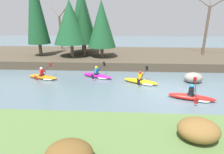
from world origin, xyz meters
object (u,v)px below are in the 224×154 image
kayaker_trailing (98,76)px  boulder_midstream (193,78)px  kayaker_middle (142,81)px  kayaker_lead (193,97)px  kayaker_far_back (44,77)px

kayaker_trailing → boulder_midstream: kayaker_trailing is taller
kayaker_middle → kayaker_trailing: bearing=-175.6°
kayaker_trailing → boulder_midstream: 7.58m
kayaker_lead → kayaker_middle: (-2.83, 2.72, 0.00)m
kayaker_far_back → kayaker_trailing: bearing=22.8°
kayaker_far_back → boulder_midstream: size_ratio=1.96×
kayaker_middle → boulder_midstream: (4.01, 0.52, 0.20)m
kayaker_lead → kayaker_trailing: same height
kayaker_trailing → boulder_midstream: bearing=17.8°
kayaker_lead → boulder_midstream: size_ratio=1.96×
kayaker_lead → kayaker_far_back: (-10.80, 3.39, 0.00)m
kayaker_lead → kayaker_trailing: (-6.36, 3.98, 0.00)m
kayaker_far_back → kayaker_lead: bearing=-2.1°
kayaker_far_back → boulder_midstream: (11.99, -0.15, 0.20)m
kayaker_trailing → kayaker_middle: bearing=3.9°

